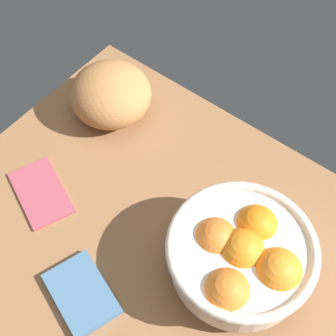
{
  "coord_description": "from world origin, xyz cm",
  "views": [
    {
      "loc": [
        26.29,
        -26.73,
        76.67
      ],
      "look_at": [
        -3.32,
        11.13,
        5.0
      ],
      "focal_mm": 53.39,
      "sensor_mm": 36.0,
      "label": 1
    }
  ],
  "objects_px": {
    "bread_loaf": "(111,94)",
    "napkin_folded": "(81,294)",
    "napkin_spare": "(41,192)",
    "fruit_bowl": "(241,256)"
  },
  "relations": [
    {
      "from": "bread_loaf",
      "to": "napkin_folded",
      "type": "bearing_deg",
      "value": -55.94
    },
    {
      "from": "bread_loaf",
      "to": "napkin_folded",
      "type": "distance_m",
      "value": 0.38
    },
    {
      "from": "fruit_bowl",
      "to": "napkin_folded",
      "type": "distance_m",
      "value": 0.26
    },
    {
      "from": "napkin_folded",
      "to": "napkin_spare",
      "type": "distance_m",
      "value": 0.21
    },
    {
      "from": "fruit_bowl",
      "to": "bread_loaf",
      "type": "xyz_separation_m",
      "value": [
        -0.38,
        0.13,
        -0.01
      ]
    },
    {
      "from": "bread_loaf",
      "to": "napkin_folded",
      "type": "relative_size",
      "value": 1.3
    },
    {
      "from": "napkin_folded",
      "to": "napkin_spare",
      "type": "relative_size",
      "value": 0.91
    },
    {
      "from": "bread_loaf",
      "to": "napkin_folded",
      "type": "xyz_separation_m",
      "value": [
        0.21,
        -0.31,
        -0.05
      ]
    },
    {
      "from": "bread_loaf",
      "to": "napkin_folded",
      "type": "height_order",
      "value": "bread_loaf"
    },
    {
      "from": "fruit_bowl",
      "to": "bread_loaf",
      "type": "bearing_deg",
      "value": 160.99
    }
  ]
}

